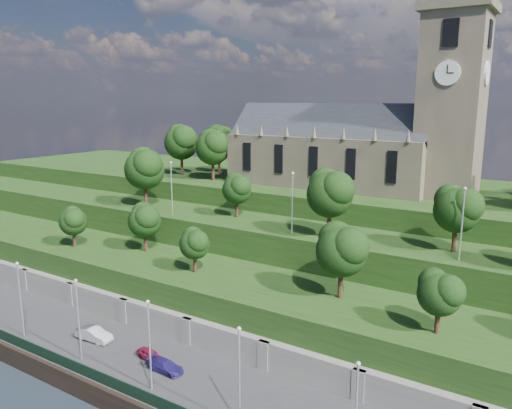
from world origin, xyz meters
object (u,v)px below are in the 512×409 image
Objects in this scene: church at (359,140)px; car_left at (150,355)px; car_middle at (94,334)px; car_right at (165,366)px.

church reaches higher than car_left.
car_left is at bearing -92.32° from car_middle.
car_middle is (-8.36, -0.28, 0.18)m from car_left.
church is 8.56× the size of car_middle.
car_middle is at bearing 102.14° from car_left.
car_left is 8.36m from car_middle.
car_left is at bearing -99.69° from church.
car_middle is at bearing -110.77° from church.
car_right reaches higher than car_left.
church is at bearing 0.52° from car_left.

